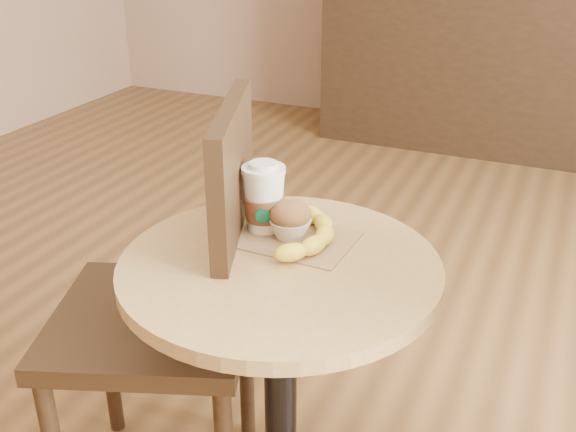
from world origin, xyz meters
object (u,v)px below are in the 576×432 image
(chair_left, at_px, (180,301))
(coffee_cup, at_px, (264,200))
(banana, at_px, (299,231))
(muffin, at_px, (290,220))
(cafe_table, at_px, (280,363))

(chair_left, relative_size, coffee_cup, 6.68)
(chair_left, relative_size, banana, 3.99)
(coffee_cup, relative_size, muffin, 1.72)
(chair_left, bearing_deg, muffin, 81.86)
(cafe_table, bearing_deg, coffee_cup, 127.75)
(cafe_table, height_order, muffin, muffin)
(coffee_cup, relative_size, banana, 0.60)
(chair_left, bearing_deg, cafe_table, 60.01)
(chair_left, relative_size, muffin, 11.50)
(muffin, height_order, banana, muffin)
(muffin, bearing_deg, cafe_table, -78.02)
(cafe_table, relative_size, chair_left, 0.73)
(coffee_cup, distance_m, banana, 0.10)
(chair_left, xyz_separation_m, coffee_cup, (0.18, 0.06, 0.26))
(cafe_table, height_order, coffee_cup, coffee_cup)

